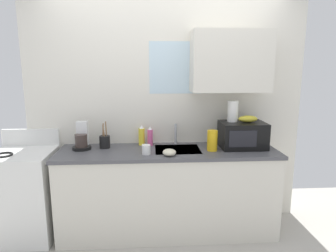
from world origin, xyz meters
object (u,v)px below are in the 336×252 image
object	(u,v)px
stove_range	(25,194)
cereal_canister	(212,141)
microwave	(242,135)
paper_towel_roll	(233,111)
dish_soap_bottle_yellow	(142,136)
coffee_maker	(82,139)
utensil_crock	(105,141)
banana_bunch	(248,119)
mug_white	(146,150)
small_bowl	(169,152)
dish_soap_bottle_pink	(150,137)

from	to	relation	value
stove_range	cereal_canister	world-z (taller)	cereal_canister
microwave	paper_towel_roll	size ratio (longest dim) A/B	2.09
microwave	dish_soap_bottle_yellow	world-z (taller)	microwave
coffee_maker	utensil_crock	xyz separation A→B (m)	(0.23, 0.01, -0.03)
microwave	banana_bunch	world-z (taller)	banana_bunch
stove_range	utensil_crock	bearing A→B (deg)	8.17
mug_white	small_bowl	world-z (taller)	mug_white
paper_towel_roll	coffee_maker	size ratio (longest dim) A/B	0.79
microwave	banana_bunch	bearing A→B (deg)	1.77
cereal_canister	small_bowl	distance (m)	0.48
stove_range	dish_soap_bottle_pink	distance (m)	1.41
banana_bunch	utensil_crock	distance (m)	1.51
microwave	small_bowl	world-z (taller)	microwave
microwave	small_bowl	size ratio (longest dim) A/B	3.54
banana_bunch	utensil_crock	bearing A→B (deg)	177.32
dish_soap_bottle_pink	dish_soap_bottle_yellow	distance (m)	0.10
coffee_maker	cereal_canister	bearing A→B (deg)	-6.78
stove_range	microwave	bearing A→B (deg)	1.14
paper_towel_roll	dish_soap_bottle_pink	distance (m)	0.92
coffee_maker	small_bowl	xyz separation A→B (m)	(0.88, -0.31, -0.07)
microwave	mug_white	size ratio (longest dim) A/B	4.84
microwave	dish_soap_bottle_yellow	bearing A→B (deg)	170.86
paper_towel_roll	coffee_maker	distance (m)	1.59
dish_soap_bottle_pink	cereal_canister	size ratio (longest dim) A/B	1.01
mug_white	stove_range	bearing A→B (deg)	173.42
dish_soap_bottle_yellow	banana_bunch	bearing A→B (deg)	-8.65
banana_bunch	cereal_canister	bearing A→B (deg)	-165.62
cereal_canister	mug_white	xyz separation A→B (m)	(-0.67, -0.09, -0.06)
stove_range	paper_towel_roll	size ratio (longest dim) A/B	4.91
cereal_canister	dish_soap_bottle_yellow	bearing A→B (deg)	159.48
microwave	paper_towel_roll	xyz separation A→B (m)	(-0.10, 0.05, 0.24)
stove_range	microwave	distance (m)	2.32
paper_towel_roll	cereal_canister	xyz separation A→B (m)	(-0.24, -0.15, -0.28)
dish_soap_bottle_yellow	mug_white	size ratio (longest dim) A/B	2.32
banana_bunch	dish_soap_bottle_yellow	bearing A→B (deg)	171.35
stove_range	cereal_canister	xyz separation A→B (m)	(1.91, -0.05, 0.55)
coffee_maker	mug_white	xyz separation A→B (m)	(0.66, -0.25, -0.06)
dish_soap_bottle_yellow	cereal_canister	xyz separation A→B (m)	(0.72, -0.27, 0.00)
small_bowl	mug_white	bearing A→B (deg)	164.74
mug_white	cereal_canister	bearing A→B (deg)	7.69
paper_towel_roll	microwave	bearing A→B (deg)	-27.38
coffee_maker	utensil_crock	size ratio (longest dim) A/B	1.00
microwave	coffee_maker	distance (m)	1.67
cereal_canister	stove_range	bearing A→B (deg)	178.40
paper_towel_roll	dish_soap_bottle_pink	world-z (taller)	paper_towel_roll
microwave	dish_soap_bottle_yellow	size ratio (longest dim) A/B	2.09
dish_soap_bottle_yellow	small_bowl	xyz separation A→B (m)	(0.27, -0.42, -0.07)
cereal_canister	utensil_crock	xyz separation A→B (m)	(-1.10, 0.17, -0.03)
stove_range	small_bowl	xyz separation A→B (m)	(1.46, -0.20, 0.47)
paper_towel_roll	mug_white	bearing A→B (deg)	-165.17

